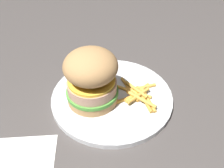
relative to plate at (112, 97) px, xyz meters
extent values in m
plane|color=#47423F|center=(0.01, 0.02, -0.01)|extent=(1.60, 1.60, 0.00)
cylinder|color=silver|center=(0.00, 0.00, 0.00)|extent=(0.26, 0.26, 0.01)
cylinder|color=tan|center=(0.01, -0.04, 0.01)|extent=(0.11, 0.11, 0.02)
cylinder|color=#4C9338|center=(0.01, -0.04, 0.03)|extent=(0.11, 0.11, 0.01)
cylinder|color=tan|center=(0.01, -0.04, 0.04)|extent=(0.10, 0.10, 0.02)
cylinder|color=yellow|center=(0.01, -0.04, 0.06)|extent=(0.09, 0.09, 0.01)
ellipsoid|color=tan|center=(0.01, -0.04, 0.09)|extent=(0.11, 0.11, 0.06)
cylinder|color=gold|center=(-0.01, 0.07, 0.01)|extent=(0.02, 0.07, 0.01)
cylinder|color=gold|center=(0.02, 0.07, 0.01)|extent=(0.08, 0.02, 0.01)
cylinder|color=gold|center=(0.02, 0.04, 0.01)|extent=(0.04, 0.07, 0.01)
cylinder|color=gold|center=(0.00, 0.05, 0.01)|extent=(0.06, 0.06, 0.01)
cylinder|color=gold|center=(-0.01, 0.04, 0.01)|extent=(0.08, 0.03, 0.01)
cylinder|color=gold|center=(0.02, 0.07, 0.01)|extent=(0.07, 0.02, 0.01)
cylinder|color=gold|center=(0.00, 0.05, 0.01)|extent=(0.05, 0.08, 0.01)
cylinder|color=gold|center=(0.02, 0.05, 0.02)|extent=(0.04, 0.05, 0.01)
cylinder|color=gold|center=(0.00, 0.05, 0.02)|extent=(0.06, 0.04, 0.01)
cylinder|color=gold|center=(0.03, 0.06, 0.02)|extent=(0.05, 0.05, 0.01)
cube|color=white|center=(0.14, -0.17, -0.01)|extent=(0.11, 0.11, 0.00)
cube|color=silver|center=(0.13, -0.19, 0.00)|extent=(0.06, 0.10, 0.00)
camera|label=1|loc=(0.37, -0.03, 0.35)|focal=37.74mm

